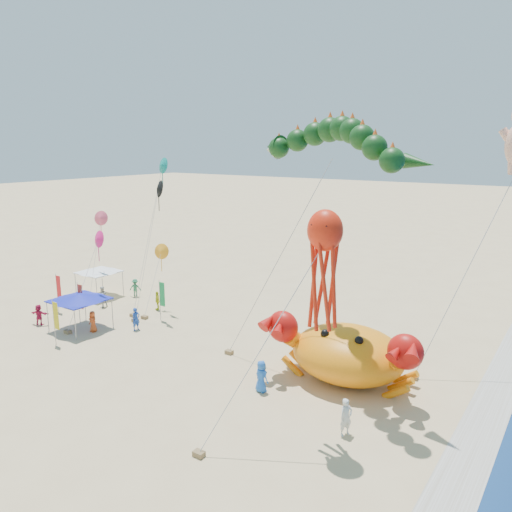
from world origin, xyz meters
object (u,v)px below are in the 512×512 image
at_px(crab_inflatable, 347,352).
at_px(canopy_white, 98,270).
at_px(canopy_blue, 79,297).
at_px(dragon_kite, 330,148).
at_px(octopus_kite, 323,261).

relative_size(crab_inflatable, canopy_white, 2.60).
distance_m(canopy_blue, canopy_white, 8.26).
xyz_separation_m(crab_inflatable, canopy_blue, (-19.65, -3.46, 0.71)).
bearing_deg(crab_inflatable, canopy_blue, -170.02).
height_order(crab_inflatable, canopy_white, crab_inflatable).
xyz_separation_m(crab_inflatable, dragon_kite, (-1.59, 0.21, 11.40)).
bearing_deg(dragon_kite, canopy_white, 174.05).
height_order(dragon_kite, canopy_white, dragon_kite).
xyz_separation_m(dragon_kite, canopy_white, (-23.60, 2.46, -10.69)).
bearing_deg(crab_inflatable, dragon_kite, 172.54).
distance_m(crab_inflatable, canopy_white, 25.34).
bearing_deg(octopus_kite, dragon_kite, 115.22).
height_order(dragon_kite, canopy_blue, dragon_kite).
bearing_deg(dragon_kite, octopus_kite, -64.78).
bearing_deg(canopy_white, canopy_blue, -47.84).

